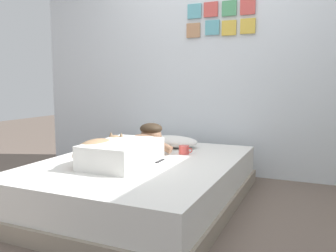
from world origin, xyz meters
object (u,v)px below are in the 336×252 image
(pillow, at_px, (172,141))
(dog, at_px, (99,151))
(coffee_cup, at_px, (184,150))
(cell_phone, at_px, (157,161))
(bed, at_px, (142,181))
(person_lying, at_px, (131,148))

(pillow, height_order, dog, dog)
(coffee_cup, relative_size, cell_phone, 0.89)
(coffee_cup, bearing_deg, cell_phone, -105.30)
(bed, relative_size, cell_phone, 14.33)
(pillow, relative_size, coffee_cup, 4.16)
(pillow, relative_size, dog, 0.90)
(bed, distance_m, dog, 0.45)
(dog, distance_m, coffee_cup, 0.77)
(cell_phone, bearing_deg, coffee_cup, 74.70)
(coffee_cup, bearing_deg, bed, -122.88)
(pillow, height_order, person_lying, person_lying)
(pillow, xyz_separation_m, dog, (-0.24, -0.88, 0.05))
(bed, height_order, pillow, pillow)
(dog, distance_m, cell_phone, 0.47)
(pillow, bearing_deg, bed, -89.92)
(bed, distance_m, cell_phone, 0.23)
(bed, distance_m, pillow, 0.67)
(person_lying, bearing_deg, pillow, 85.18)
(dog, relative_size, cell_phone, 4.11)
(dog, height_order, coffee_cup, dog)
(bed, relative_size, coffee_cup, 16.05)
(coffee_cup, distance_m, cell_phone, 0.37)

